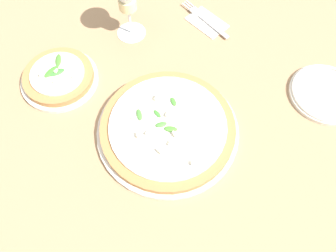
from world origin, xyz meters
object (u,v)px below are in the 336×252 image
Objects in this scene: fork at (205,19)px; side_plate_white at (326,93)px; pizza_arugula_main at (168,129)px; pizza_personal_side at (59,77)px.

fork is 0.40m from side_plate_white.
pizza_arugula_main is 0.39m from fork.
pizza_arugula_main is at bearing 123.74° from fork.
pizza_arugula_main reaches higher than side_plate_white.
pizza_personal_side is 0.71m from side_plate_white.
pizza_arugula_main is 0.33m from pizza_personal_side.
fork is at bearing -0.77° from side_plate_white.
fork is at bearing -65.85° from pizza_arugula_main.
pizza_arugula_main is 1.85× the size of side_plate_white.
pizza_personal_side is 1.07× the size of fork.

